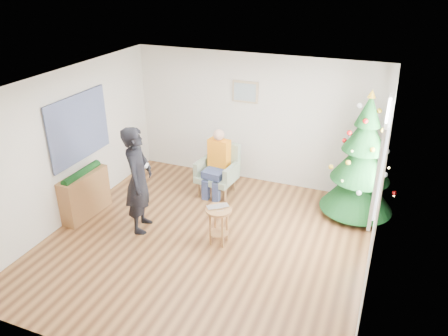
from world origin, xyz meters
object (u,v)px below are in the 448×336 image
at_px(console, 85,195).
at_px(stool, 219,226).
at_px(standing_man, 139,180).
at_px(armchair, 218,176).
at_px(christmas_tree, 362,161).

bearing_deg(console, stool, 5.16).
distance_m(stool, standing_man, 1.50).
xyz_separation_m(armchair, console, (-1.88, -1.64, 0.04)).
height_order(stool, console, console).
bearing_deg(christmas_tree, standing_man, -151.29).
xyz_separation_m(christmas_tree, armchair, (-2.60, -0.17, -0.67)).
bearing_deg(standing_man, christmas_tree, -77.19).
xyz_separation_m(stool, armchair, (-0.66, 1.58, 0.04)).
distance_m(armchair, console, 2.50).
height_order(christmas_tree, armchair, christmas_tree).
height_order(stool, armchair, armchair).
relative_size(stool, armchair, 0.64).
bearing_deg(standing_man, armchair, -39.50).
height_order(armchair, standing_man, standing_man).
xyz_separation_m(standing_man, console, (-1.16, 0.01, -0.51)).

